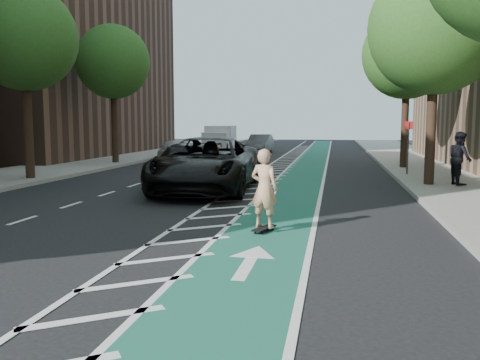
% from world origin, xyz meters
% --- Properties ---
extents(ground, '(120.00, 120.00, 0.00)m').
position_xyz_m(ground, '(0.00, 0.00, 0.00)').
color(ground, black).
rests_on(ground, ground).
extents(bike_lane, '(2.00, 90.00, 0.01)m').
position_xyz_m(bike_lane, '(3.00, 10.00, 0.01)').
color(bike_lane, '#1B6146').
rests_on(bike_lane, ground).
extents(buffer_strip, '(1.40, 90.00, 0.01)m').
position_xyz_m(buffer_strip, '(1.50, 10.00, 0.01)').
color(buffer_strip, silver).
rests_on(buffer_strip, ground).
extents(sidewalk_right, '(5.00, 90.00, 0.15)m').
position_xyz_m(sidewalk_right, '(9.50, 10.00, 0.07)').
color(sidewalk_right, gray).
rests_on(sidewalk_right, ground).
extents(sidewalk_left, '(5.00, 90.00, 0.15)m').
position_xyz_m(sidewalk_left, '(-9.50, 10.00, 0.07)').
color(sidewalk_left, gray).
rests_on(sidewalk_left, ground).
extents(curb_right, '(0.12, 90.00, 0.16)m').
position_xyz_m(curb_right, '(7.05, 10.00, 0.08)').
color(curb_right, gray).
rests_on(curb_right, ground).
extents(curb_left, '(0.12, 90.00, 0.16)m').
position_xyz_m(curb_left, '(-7.05, 10.00, 0.08)').
color(curb_left, gray).
rests_on(curb_left, ground).
extents(building_left_far, '(14.00, 22.00, 18.00)m').
position_xyz_m(building_left_far, '(-17.50, 24.00, 9.00)').
color(building_left_far, brown).
rests_on(building_left_far, ground).
extents(tree_r_c, '(4.20, 4.20, 7.90)m').
position_xyz_m(tree_r_c, '(7.90, 8.00, 5.77)').
color(tree_r_c, '#382619').
rests_on(tree_r_c, ground).
extents(tree_l_c, '(4.20, 4.20, 7.90)m').
position_xyz_m(tree_l_c, '(-7.90, 8.00, 5.77)').
color(tree_l_c, '#382619').
rests_on(tree_l_c, ground).
extents(tree_r_d, '(4.20, 4.20, 7.90)m').
position_xyz_m(tree_r_d, '(7.90, 16.00, 5.77)').
color(tree_r_d, '#382619').
rests_on(tree_r_d, ground).
extents(tree_l_d, '(4.20, 4.20, 7.90)m').
position_xyz_m(tree_l_d, '(-7.90, 16.00, 5.77)').
color(tree_l_d, '#382619').
rests_on(tree_l_d, ground).
extents(sign_post, '(0.35, 0.08, 2.47)m').
position_xyz_m(sign_post, '(7.60, 12.00, 1.35)').
color(sign_post, '#4C4C4C').
rests_on(sign_post, ground).
extents(skateboard, '(0.48, 0.83, 0.11)m').
position_xyz_m(skateboard, '(2.92, -0.22, 0.09)').
color(skateboard, black).
rests_on(skateboard, ground).
extents(skateboarder, '(0.74, 0.61, 1.76)m').
position_xyz_m(skateboarder, '(2.92, -0.22, 0.99)').
color(skateboarder, tan).
rests_on(skateboarder, skateboard).
extents(suv_near, '(3.44, 7.01, 1.91)m').
position_xyz_m(suv_near, '(0.00, 6.15, 0.96)').
color(suv_near, black).
rests_on(suv_near, ground).
extents(suv_far, '(2.57, 5.65, 1.60)m').
position_xyz_m(suv_far, '(-1.16, 7.50, 0.80)').
color(suv_far, black).
rests_on(suv_far, ground).
extents(car_silver, '(2.08, 4.10, 1.34)m').
position_xyz_m(car_silver, '(-6.00, 20.77, 0.67)').
color(car_silver, '#A5A3A9').
rests_on(car_silver, ground).
extents(car_grey, '(1.72, 4.50, 1.47)m').
position_xyz_m(car_grey, '(-1.37, 28.46, 0.73)').
color(car_grey, '#545559').
rests_on(car_grey, ground).
extents(pedestrian, '(0.92, 1.08, 1.96)m').
position_xyz_m(pedestrian, '(8.94, 8.40, 1.13)').
color(pedestrian, black).
rests_on(pedestrian, sidewalk_right).
extents(box_truck, '(2.47, 5.15, 2.11)m').
position_xyz_m(box_truck, '(-5.49, 32.17, 0.97)').
color(box_truck, silver).
rests_on(box_truck, ground).
extents(barrel_a, '(0.73, 0.73, 0.99)m').
position_xyz_m(barrel_a, '(-2.60, 9.00, 0.47)').
color(barrel_a, '#FC620D').
rests_on(barrel_a, ground).
extents(barrel_b, '(0.74, 0.74, 1.01)m').
position_xyz_m(barrel_b, '(-1.80, 10.09, 0.48)').
color(barrel_b, orange).
rests_on(barrel_b, ground).
extents(barrel_c, '(0.72, 0.72, 0.98)m').
position_xyz_m(barrel_c, '(-2.56, 18.12, 0.46)').
color(barrel_c, '#D7600B').
rests_on(barrel_c, ground).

